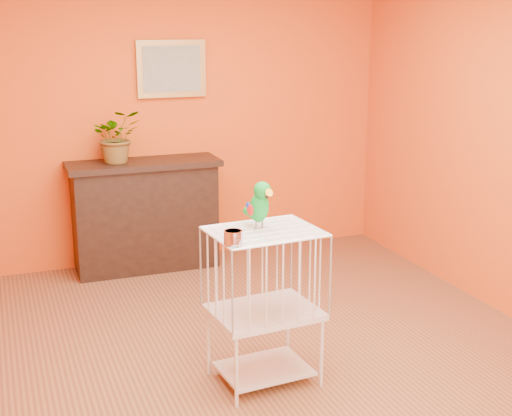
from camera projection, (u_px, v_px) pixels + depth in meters
name	position (u px, v px, depth m)	size (l,w,h in m)	color
ground	(261.00, 358.00, 4.72)	(4.50, 4.50, 0.00)	brown
room_shell	(262.00, 119.00, 4.31)	(4.50, 4.50, 4.50)	#C84C12
console_cabinet	(145.00, 215.00, 6.31)	(1.32, 0.47, 0.98)	black
potted_plant	(116.00, 141.00, 6.12)	(0.41, 0.46, 0.36)	#26722D
framed_picture	(172.00, 69.00, 6.28)	(0.62, 0.04, 0.50)	#A87C3C
birdcage	(264.00, 305.00, 4.30)	(0.66, 0.53, 0.97)	beige
feed_cup	(233.00, 237.00, 3.91)	(0.11, 0.11, 0.07)	silver
parrot	(259.00, 204.00, 4.20)	(0.15, 0.26, 0.29)	#59544C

